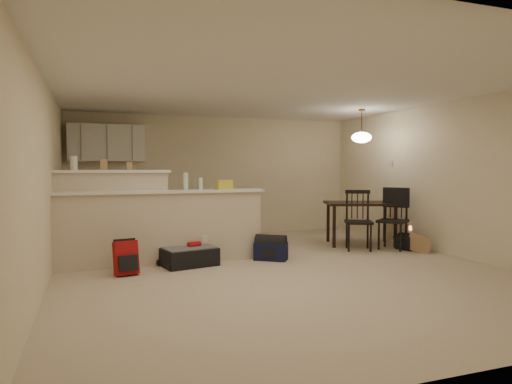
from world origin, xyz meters
name	(u,v)px	position (x,y,z in m)	size (l,w,h in m)	color
room	(280,180)	(0.00, 0.00, 1.25)	(7.00, 7.02, 2.50)	#C5B198
breakfast_bar	(144,223)	(-1.76, 0.98, 0.61)	(3.08, 0.58, 1.39)	beige
upper_cabinets	(107,143)	(-2.20, 3.32, 1.90)	(1.40, 0.34, 0.70)	white
kitchen_counter	(119,219)	(-2.00, 3.19, 0.45)	(1.80, 0.60, 0.90)	white
thermostat	(391,164)	(2.98, 1.55, 1.50)	(0.02, 0.12, 0.12)	beige
jar	(74,163)	(-2.71, 1.12, 1.49)	(0.10, 0.10, 0.20)	silver
cereal_box	(104,165)	(-2.31, 1.12, 1.47)	(0.10, 0.07, 0.16)	tan
small_box	(129,166)	(-1.95, 1.12, 1.45)	(0.08, 0.06, 0.12)	tan
bottle_a	(186,181)	(-1.15, 0.90, 1.22)	(0.07, 0.07, 0.26)	silver
bottle_b	(201,184)	(-0.92, 0.90, 1.18)	(0.06, 0.06, 0.18)	silver
bag_lump	(225,185)	(-0.54, 0.90, 1.16)	(0.22, 0.18, 0.14)	tan
dining_table	(361,207)	(2.20, 1.36, 0.69)	(1.47, 1.22, 0.79)	black
pendant_lamp	(362,137)	(2.20, 1.36, 1.99)	(0.36, 0.36, 0.62)	brown
dining_chair_near	(359,220)	(1.85, 0.87, 0.52)	(0.45, 0.43, 1.03)	black
dining_chair_far	(393,219)	(2.45, 0.75, 0.53)	(0.46, 0.44, 1.05)	black
suitcase	(189,257)	(-1.16, 0.61, 0.13)	(0.76, 0.49, 0.26)	black
red_backpack	(126,258)	(-2.07, 0.34, 0.22)	(0.30, 0.19, 0.45)	#A01214
navy_duffel	(271,251)	(0.11, 0.59, 0.13)	(0.49, 0.27, 0.27)	#101333
black_daypack	(405,242)	(2.62, 0.61, 0.13)	(0.30, 0.21, 0.26)	black
cardboard_sheet	(419,244)	(2.66, 0.31, 0.15)	(0.39, 0.02, 0.30)	tan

